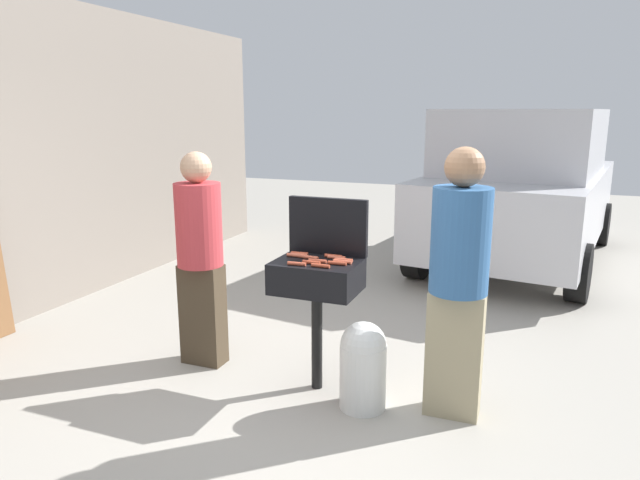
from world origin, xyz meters
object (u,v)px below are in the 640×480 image
object	(u,v)px
hot_dog_6	(318,261)
hot_dog_8	(295,255)
hot_dog_0	(310,257)
hot_dog_10	(299,255)
hot_dog_3	(311,262)
hot_dog_7	(337,257)
hot_dog_5	(321,266)
parked_minivan	(523,186)
hot_dog_12	(342,262)
hot_dog_2	(333,256)
hot_dog_1	(300,254)
propane_tank	(363,364)
hot_dog_4	(297,264)
hot_dog_11	(344,260)
hot_dog_9	(337,263)
bbq_grill	(316,281)
person_left	(200,252)
person_right	(459,275)

from	to	relation	value
hot_dog_6	hot_dog_8	size ratio (longest dim) A/B	1.00
hot_dog_0	hot_dog_10	distance (m)	0.11
hot_dog_3	hot_dog_7	distance (m)	0.22
hot_dog_5	hot_dog_8	bearing A→B (deg)	144.47
hot_dog_8	parked_minivan	bearing A→B (deg)	72.47
hot_dog_7	hot_dog_12	size ratio (longest dim) A/B	1.00
hot_dog_0	hot_dog_2	size ratio (longest dim) A/B	1.00
hot_dog_1	hot_dog_8	distance (m)	0.06
hot_dog_3	hot_dog_5	xyz separation A→B (m)	(0.09, -0.06, 0.00)
propane_tank	hot_dog_7	bearing A→B (deg)	138.37
hot_dog_4	propane_tank	bearing A→B (deg)	0.42
hot_dog_11	propane_tank	bearing A→B (deg)	-43.56
hot_dog_5	hot_dog_8	distance (m)	0.34
hot_dog_3	hot_dog_10	xyz separation A→B (m)	(-0.17, 0.17, 0.00)
hot_dog_1	hot_dog_2	size ratio (longest dim) A/B	1.00
hot_dog_8	hot_dog_9	distance (m)	0.37
bbq_grill	propane_tank	size ratio (longest dim) A/B	1.57
hot_dog_1	person_left	xyz separation A→B (m)	(-0.83, -0.04, -0.05)
person_right	hot_dog_3	bearing A→B (deg)	20.28
hot_dog_1	hot_dog_6	xyz separation A→B (m)	(0.20, -0.15, 0.00)
person_left	parked_minivan	distance (m)	4.88
hot_dog_8	hot_dog_10	bearing A→B (deg)	60.42
hot_dog_0	hot_dog_1	bearing A→B (deg)	146.01
hot_dog_0	hot_dog_4	world-z (taller)	same
hot_dog_3	hot_dog_11	distance (m)	0.23
hot_dog_0	hot_dog_4	size ratio (longest dim) A/B	1.00
person_right	bbq_grill	bearing A→B (deg)	15.28
hot_dog_4	hot_dog_8	world-z (taller)	same
person_left	parked_minivan	xyz separation A→B (m)	(2.21, 4.35, 0.10)
hot_dog_3	propane_tank	distance (m)	0.78
hot_dog_11	hot_dog_1	bearing A→B (deg)	170.97
person_right	parked_minivan	xyz separation A→B (m)	(0.21, 4.44, 0.05)
hot_dog_2	propane_tank	xyz separation A→B (m)	(0.32, -0.28, -0.66)
bbq_grill	hot_dog_5	world-z (taller)	hot_dog_5
hot_dog_1	person_right	bearing A→B (deg)	-6.17
hot_dog_11	person_right	bearing A→B (deg)	-4.88
hot_dog_10	hot_dog_11	bearing A→B (deg)	-3.87
hot_dog_12	hot_dog_3	bearing A→B (deg)	-153.87
hot_dog_7	hot_dog_12	bearing A→B (deg)	-51.34
hot_dog_6	hot_dog_12	distance (m)	0.17
hot_dog_8	person_right	distance (m)	1.18
hot_dog_0	hot_dog_9	bearing A→B (deg)	-18.33
hot_dog_12	person_right	xyz separation A→B (m)	(0.80, -0.02, -0.01)
bbq_grill	hot_dog_4	distance (m)	0.24
bbq_grill	hot_dog_0	bearing A→B (deg)	149.98
hot_dog_5	person_right	distance (m)	0.91
hot_dog_4	propane_tank	world-z (taller)	hot_dog_4
hot_dog_9	propane_tank	size ratio (longest dim) A/B	0.21
hot_dog_9	hot_dog_6	bearing A→B (deg)	177.13
hot_dog_7	hot_dog_10	world-z (taller)	same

